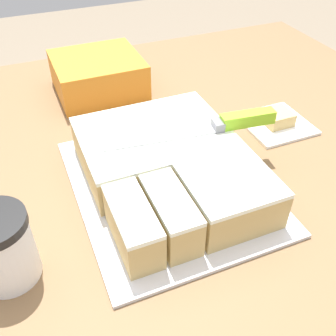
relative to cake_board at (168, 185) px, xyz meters
name	(u,v)px	position (x,y,z in m)	size (l,w,h in m)	color
countertop	(137,332)	(-0.07, 0.03, -0.48)	(1.40, 1.10, 0.96)	brown
cake_board	(168,185)	(0.00, 0.00, 0.00)	(0.29, 0.36, 0.01)	silver
cake	(169,167)	(0.00, 0.00, 0.04)	(0.24, 0.31, 0.07)	tan
knife	(227,123)	(0.11, 0.02, 0.08)	(0.29, 0.06, 0.02)	silver
coffee_cup	(2,248)	(-0.25, -0.08, 0.05)	(0.08, 0.08, 0.10)	white
paper_napkin	(276,124)	(0.27, 0.08, 0.00)	(0.12, 0.12, 0.01)	white
brownie	(277,117)	(0.27, 0.08, 0.02)	(0.05, 0.05, 0.03)	tan
storage_box	(98,75)	(-0.02, 0.36, 0.04)	(0.19, 0.17, 0.08)	orange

